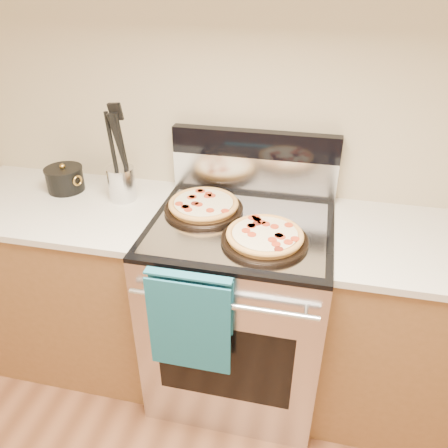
% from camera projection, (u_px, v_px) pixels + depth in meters
% --- Properties ---
extents(wall_back, '(4.00, 0.00, 4.00)m').
position_uv_depth(wall_back, '(258.00, 99.00, 1.89)').
color(wall_back, '#C2B28C').
rests_on(wall_back, ground).
extents(range_body, '(0.76, 0.68, 0.90)m').
position_uv_depth(range_body, '(239.00, 309.00, 2.06)').
color(range_body, '#B7B7BC').
rests_on(range_body, ground).
extents(oven_window, '(0.56, 0.01, 0.40)m').
position_uv_depth(oven_window, '(224.00, 364.00, 1.78)').
color(oven_window, black).
rests_on(oven_window, range_body).
extents(cooktop, '(0.76, 0.68, 0.02)m').
position_uv_depth(cooktop, '(241.00, 226.00, 1.83)').
color(cooktop, black).
rests_on(cooktop, range_body).
extents(backsplash_lower, '(0.76, 0.06, 0.18)m').
position_uv_depth(backsplash_lower, '(254.00, 174.00, 2.03)').
color(backsplash_lower, silver).
rests_on(backsplash_lower, cooktop).
extents(backsplash_upper, '(0.76, 0.06, 0.12)m').
position_uv_depth(backsplash_upper, '(255.00, 144.00, 1.96)').
color(backsplash_upper, black).
rests_on(backsplash_upper, backsplash_lower).
extents(oven_handle, '(0.70, 0.03, 0.03)m').
position_uv_depth(oven_handle, '(221.00, 305.00, 1.57)').
color(oven_handle, silver).
rests_on(oven_handle, range_body).
extents(dish_towel, '(0.32, 0.05, 0.42)m').
position_uv_depth(dish_towel, '(190.00, 320.00, 1.64)').
color(dish_towel, navy).
rests_on(dish_towel, oven_handle).
extents(foil_sheet, '(0.70, 0.55, 0.01)m').
position_uv_depth(foil_sheet, '(240.00, 227.00, 1.79)').
color(foil_sheet, gray).
rests_on(foil_sheet, cooktop).
extents(cabinet_left, '(1.00, 0.62, 0.88)m').
position_uv_depth(cabinet_left, '(73.00, 282.00, 2.26)').
color(cabinet_left, brown).
rests_on(cabinet_left, ground).
extents(countertop_left, '(1.02, 0.64, 0.03)m').
position_uv_depth(countertop_left, '(56.00, 204.00, 2.02)').
color(countertop_left, beige).
rests_on(countertop_left, cabinet_left).
extents(cabinet_right, '(1.00, 0.62, 0.88)m').
position_uv_depth(cabinet_right, '(436.00, 336.00, 1.93)').
color(cabinet_right, brown).
rests_on(cabinet_right, ground).
extents(pepperoni_pizza_back, '(0.37, 0.37, 0.05)m').
position_uv_depth(pepperoni_pizza_back, '(204.00, 206.00, 1.90)').
color(pepperoni_pizza_back, gold).
rests_on(pepperoni_pizza_back, foil_sheet).
extents(pepperoni_pizza_front, '(0.38, 0.38, 0.04)m').
position_uv_depth(pepperoni_pizza_front, '(265.00, 237.00, 1.68)').
color(pepperoni_pizza_front, gold).
rests_on(pepperoni_pizza_front, foil_sheet).
extents(utensil_crock, '(0.14, 0.14, 0.16)m').
position_uv_depth(utensil_crock, '(122.00, 184.00, 2.00)').
color(utensil_crock, silver).
rests_on(utensil_crock, countertop_left).
extents(saucepan, '(0.22, 0.22, 0.11)m').
position_uv_depth(saucepan, '(65.00, 180.00, 2.09)').
color(saucepan, black).
rests_on(saucepan, countertop_left).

